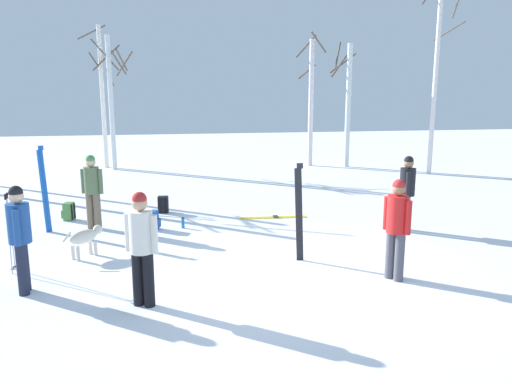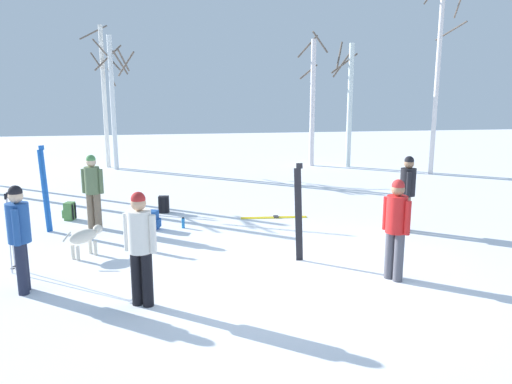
{
  "view_description": "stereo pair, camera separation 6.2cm",
  "coord_description": "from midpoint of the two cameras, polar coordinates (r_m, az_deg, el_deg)",
  "views": [
    {
      "loc": [
        -2.23,
        -7.79,
        3.09
      ],
      "look_at": [
        -0.35,
        2.37,
        1.0
      ],
      "focal_mm": 34.53,
      "sensor_mm": 36.0,
      "label": 1
    },
    {
      "loc": [
        -2.17,
        -7.8,
        3.09
      ],
      "look_at": [
        -0.35,
        2.37,
        1.0
      ],
      "focal_mm": 34.53,
      "sensor_mm": 36.0,
      "label": 2
    }
  ],
  "objects": [
    {
      "name": "person_1",
      "position": [
        8.43,
        -25.89,
        -4.25
      ],
      "size": [
        0.34,
        0.52,
        1.72
      ],
      "color": "#1E2338",
      "rests_on": "ground_plane"
    },
    {
      "name": "water_bottle_0",
      "position": [
        12.01,
        -14.4,
        -3.2
      ],
      "size": [
        0.07,
        0.07,
        0.27
      ],
      "color": "green",
      "rests_on": "ground_plane"
    },
    {
      "name": "birch_tree_3",
      "position": [
        20.76,
        -16.44,
        10.3
      ],
      "size": [
        1.65,
        1.65,
        5.3
      ],
      "color": "silver",
      "rests_on": "ground_plane"
    },
    {
      "name": "person_4",
      "position": [
        11.53,
        16.95,
        0.39
      ],
      "size": [
        0.34,
        0.49,
        1.72
      ],
      "color": "#72604C",
      "rests_on": "ground_plane"
    },
    {
      "name": "dog",
      "position": [
        9.96,
        -19.33,
        -4.98
      ],
      "size": [
        0.67,
        0.67,
        0.57
      ],
      "color": "beige",
      "rests_on": "ground_plane"
    },
    {
      "name": "backpack_1",
      "position": [
        11.55,
        -11.97,
        -3.24
      ],
      "size": [
        0.33,
        0.31,
        0.44
      ],
      "color": "#1E4C99",
      "rests_on": "ground_plane"
    },
    {
      "name": "ski_pair_planted_1",
      "position": [
        9.1,
        4.81,
        -2.42
      ],
      "size": [
        0.2,
        0.02,
        1.85
      ],
      "color": "black",
      "rests_on": "ground_plane"
    },
    {
      "name": "backpack_0",
      "position": [
        12.98,
        -21.01,
        -2.14
      ],
      "size": [
        0.33,
        0.3,
        0.44
      ],
      "color": "#4C7F3F",
      "rests_on": "ground_plane"
    },
    {
      "name": "backpack_2",
      "position": [
        13.1,
        -10.83,
        -1.45
      ],
      "size": [
        0.28,
        0.31,
        0.44
      ],
      "color": "black",
      "rests_on": "ground_plane"
    },
    {
      "name": "ski_poles_0",
      "position": [
        9.54,
        -26.79,
        -4.0
      ],
      "size": [
        0.07,
        0.21,
        1.41
      ],
      "color": "#B2B2BC",
      "rests_on": "ground_plane"
    },
    {
      "name": "person_3",
      "position": [
        11.83,
        -18.59,
        0.56
      ],
      "size": [
        0.5,
        0.34,
        1.72
      ],
      "color": "#72604C",
      "rests_on": "ground_plane"
    },
    {
      "name": "person_0",
      "position": [
        7.33,
        -13.36,
        -5.63
      ],
      "size": [
        0.47,
        0.34,
        1.72
      ],
      "color": "black",
      "rests_on": "ground_plane"
    },
    {
      "name": "ski_pair_planted_0",
      "position": [
        11.88,
        -23.46,
        0.23
      ],
      "size": [
        0.17,
        0.12,
        1.96
      ],
      "color": "blue",
      "rests_on": "ground_plane"
    },
    {
      "name": "ski_pair_lying_0",
      "position": [
        12.4,
        1.92,
        -2.94
      ],
      "size": [
        1.68,
        0.31,
        0.05
      ],
      "color": "yellow",
      "rests_on": "ground_plane"
    },
    {
      "name": "birch_tree_4",
      "position": [
        21.2,
        6.29,
        10.54
      ],
      "size": [
        1.18,
        1.19,
        5.51
      ],
      "color": "silver",
      "rests_on": "ground_plane"
    },
    {
      "name": "birch_tree_5",
      "position": [
        21.06,
        10.46,
        10.21
      ],
      "size": [
        1.24,
        0.96,
        5.17
      ],
      "color": "silver",
      "rests_on": "ground_plane"
    },
    {
      "name": "ground_plane",
      "position": [
        8.67,
        4.99,
        -9.49
      ],
      "size": [
        60.0,
        60.0,
        0.0
      ],
      "primitive_type": "plane",
      "color": "white"
    },
    {
      "name": "birch_tree_2",
      "position": [
        21.43,
        -17.44,
        10.78
      ],
      "size": [
        1.61,
        1.62,
        5.85
      ],
      "color": "silver",
      "rests_on": "ground_plane"
    },
    {
      "name": "person_2",
      "position": [
        8.45,
        15.79,
        -3.47
      ],
      "size": [
        0.34,
        0.47,
        1.72
      ],
      "color": "#4C4C56",
      "rests_on": "ground_plane"
    },
    {
      "name": "water_bottle_1",
      "position": [
        11.56,
        -8.62,
        -3.58
      ],
      "size": [
        0.07,
        0.07,
        0.25
      ],
      "color": "#1E72BF",
      "rests_on": "ground_plane"
    },
    {
      "name": "birch_tree_6",
      "position": [
        20.04,
        20.06,
        12.98
      ],
      "size": [
        1.55,
        1.58,
        7.46
      ],
      "color": "silver",
      "rests_on": "ground_plane"
    }
  ]
}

